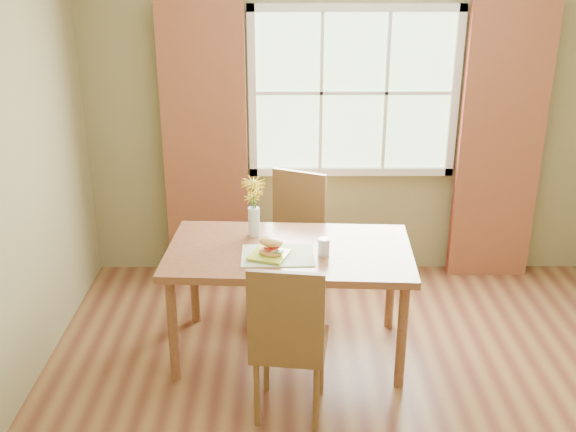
# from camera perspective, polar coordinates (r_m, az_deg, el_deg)

# --- Properties ---
(room) EXTENTS (4.24, 3.84, 2.74)m
(room) POSITION_cam_1_polar(r_m,az_deg,el_deg) (3.53, 8.40, 1.95)
(room) COLOR brown
(room) RESTS_ON ground
(window) EXTENTS (1.62, 0.06, 1.32)m
(window) POSITION_cam_1_polar(r_m,az_deg,el_deg) (5.29, 5.58, 10.35)
(window) COLOR #B3D6A2
(window) RESTS_ON room
(curtain_left) EXTENTS (0.65, 0.08, 2.20)m
(curtain_left) POSITION_cam_1_polar(r_m,az_deg,el_deg) (5.30, -7.02, 5.87)
(curtain_left) COLOR maroon
(curtain_left) RESTS_ON room
(curtain_right) EXTENTS (0.65, 0.08, 2.20)m
(curtain_right) POSITION_cam_1_polar(r_m,az_deg,el_deg) (5.53, 17.52, 5.68)
(curtain_right) COLOR maroon
(curtain_right) RESTS_ON room
(dining_table) EXTENTS (1.60, 0.96, 0.76)m
(dining_table) POSITION_cam_1_polar(r_m,az_deg,el_deg) (4.32, 0.11, -3.72)
(dining_table) COLOR brown
(dining_table) RESTS_ON room
(chair_near) EXTENTS (0.46, 0.46, 0.99)m
(chair_near) POSITION_cam_1_polar(r_m,az_deg,el_deg) (3.76, 0.01, -10.20)
(chair_near) COLOR brown
(chair_near) RESTS_ON room
(chair_far) EXTENTS (0.56, 0.56, 1.02)m
(chair_far) POSITION_cam_1_polar(r_m,az_deg,el_deg) (5.00, 0.47, -1.54)
(chair_far) COLOR brown
(chair_far) RESTS_ON room
(placemat) EXTENTS (0.46, 0.34, 0.01)m
(placemat) POSITION_cam_1_polar(r_m,az_deg,el_deg) (4.18, -0.87, -3.35)
(placemat) COLOR beige
(placemat) RESTS_ON dining_table
(plate) EXTENTS (0.28, 0.28, 0.01)m
(plate) POSITION_cam_1_polar(r_m,az_deg,el_deg) (4.16, -1.61, -3.39)
(plate) COLOR #A9C330
(plate) RESTS_ON placemat
(croissant_sandwich) EXTENTS (0.18, 0.15, 0.12)m
(croissant_sandwich) POSITION_cam_1_polar(r_m,az_deg,el_deg) (4.13, -1.44, -2.64)
(croissant_sandwich) COLOR #F7AA54
(croissant_sandwich) RESTS_ON plate
(water_glass) EXTENTS (0.07, 0.07, 0.11)m
(water_glass) POSITION_cam_1_polar(r_m,az_deg,el_deg) (4.18, 3.04, -2.66)
(water_glass) COLOR silver
(water_glass) RESTS_ON dining_table
(flower_vase) EXTENTS (0.16, 0.16, 0.40)m
(flower_vase) POSITION_cam_1_polar(r_m,az_deg,el_deg) (4.40, -2.92, 1.36)
(flower_vase) COLOR silver
(flower_vase) RESTS_ON dining_table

